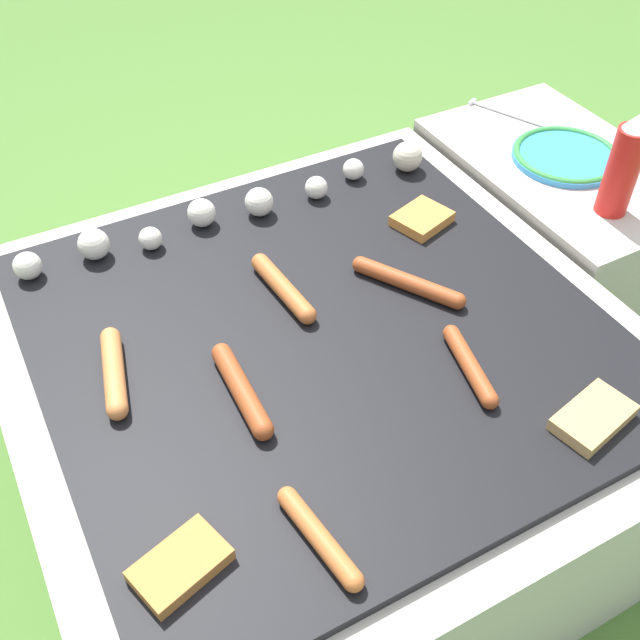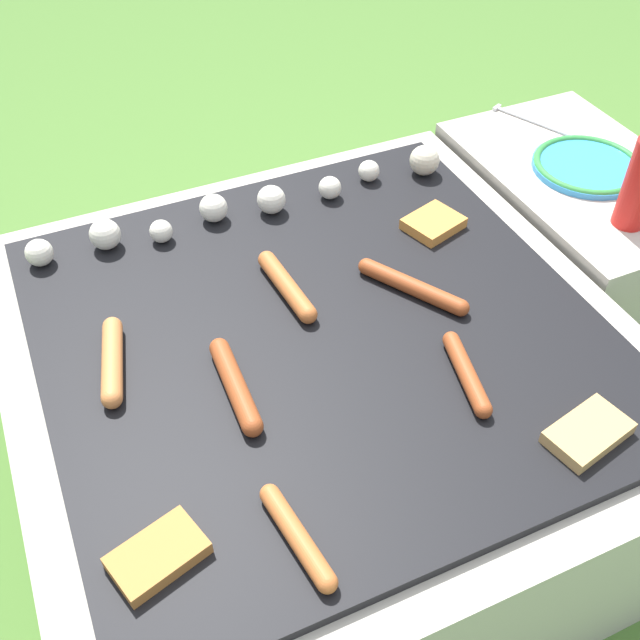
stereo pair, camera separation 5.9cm
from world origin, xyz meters
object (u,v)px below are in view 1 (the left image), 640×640
(plate_colorful, at_px, (566,156))
(fork_utensil, at_px, (504,113))
(sausage_front_center, at_px, (408,282))
(condiment_bottle, at_px, (624,167))

(plate_colorful, height_order, fork_utensil, plate_colorful)
(sausage_front_center, bearing_deg, plate_colorful, 19.77)
(sausage_front_center, relative_size, condiment_bottle, 0.91)
(sausage_front_center, xyz_separation_m, fork_utensil, (0.51, 0.39, -0.01))
(plate_colorful, bearing_deg, sausage_front_center, -160.23)
(condiment_bottle, bearing_deg, fork_utensil, 82.12)
(sausage_front_center, height_order, fork_utensil, sausage_front_center)
(fork_utensil, bearing_deg, plate_colorful, -91.51)
(sausage_front_center, xyz_separation_m, plate_colorful, (0.50, 0.18, -0.01))
(sausage_front_center, relative_size, plate_colorful, 0.83)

